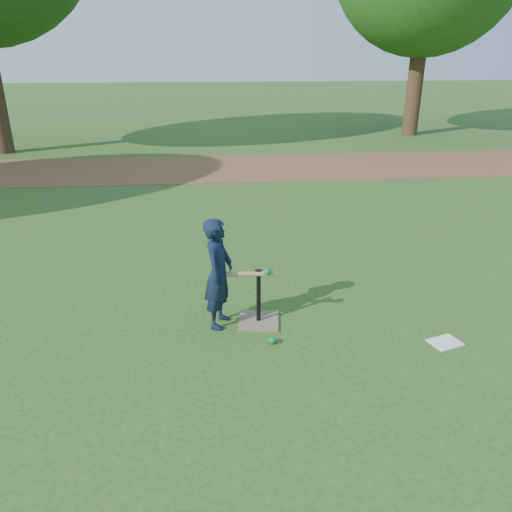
{
  "coord_description": "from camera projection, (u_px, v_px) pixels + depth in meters",
  "views": [
    {
      "loc": [
        -0.23,
        -4.67,
        2.76
      ],
      "look_at": [
        0.22,
        0.33,
        0.65
      ],
      "focal_mm": 35.0,
      "sensor_mm": 36.0,
      "label": 1
    }
  ],
  "objects": [
    {
      "name": "clipboard",
      "position": [
        445.0,
        342.0,
        5.03
      ],
      "size": [
        0.36,
        0.31,
        0.01
      ],
      "primitive_type": "cube",
      "rotation": [
        0.0,
        0.0,
        0.31
      ],
      "color": "white",
      "rests_on": "ground"
    },
    {
      "name": "dirt_strip",
      "position": [
        221.0,
        168.0,
        12.26
      ],
      "size": [
        24.0,
        3.0,
        0.01
      ],
      "primitive_type": "cube",
      "color": "brown",
      "rests_on": "ground"
    },
    {
      "name": "wiffle_ball_ground",
      "position": [
        272.0,
        340.0,
        5.01
      ],
      "size": [
        0.08,
        0.08,
        0.08
      ],
      "primitive_type": "sphere",
      "color": "#0C8736",
      "rests_on": "ground"
    },
    {
      "name": "batting_tee",
      "position": [
        259.0,
        313.0,
        5.38
      ],
      "size": [
        0.48,
        0.48,
        0.61
      ],
      "color": "#7C6A4F",
      "rests_on": "ground"
    },
    {
      "name": "swing_action",
      "position": [
        248.0,
        274.0,
        5.15
      ],
      "size": [
        0.63,
        0.13,
        0.11
      ],
      "color": "tan",
      "rests_on": "ground"
    },
    {
      "name": "ground",
      "position": [
        238.0,
        324.0,
        5.37
      ],
      "size": [
        80.0,
        80.0,
        0.0
      ],
      "primitive_type": "plane",
      "color": "#285116",
      "rests_on": "ground"
    },
    {
      "name": "child",
      "position": [
        219.0,
        274.0,
        5.15
      ],
      "size": [
        0.4,
        0.5,
        1.19
      ],
      "primitive_type": "imported",
      "rotation": [
        0.0,
        0.0,
        1.27
      ],
      "color": "black",
      "rests_on": "ground"
    }
  ]
}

